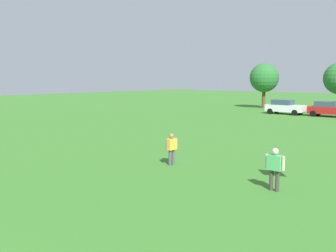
# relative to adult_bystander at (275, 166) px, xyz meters

# --- Properties ---
(ground_plane) EXTENTS (160.00, 160.00, 0.00)m
(ground_plane) POSITION_rel_adult_bystander_xyz_m (-3.02, 17.23, -0.96)
(ground_plane) COLOR #387528
(adult_bystander) EXTENTS (0.77, 0.31, 1.61)m
(adult_bystander) POSITION_rel_adult_bystander_xyz_m (0.00, 0.00, 0.00)
(adult_bystander) COLOR #3F3833
(adult_bystander) RESTS_ON ground
(bystander_midfield) EXTENTS (0.31, 0.73, 1.54)m
(bystander_midfield) POSITION_rel_adult_bystander_xyz_m (-5.59, 0.86, -0.04)
(bystander_midfield) COLOR #4C4C51
(bystander_midfield) RESTS_ON ground
(parked_car_white_0) EXTENTS (4.30, 2.02, 1.68)m
(parked_car_white_0) POSITION_rel_adult_bystander_xyz_m (-11.95, 29.51, -0.10)
(parked_car_white_0) COLOR white
(parked_car_white_0) RESTS_ON ground
(parked_car_red_1) EXTENTS (4.30, 2.02, 1.68)m
(parked_car_red_1) POSITION_rel_adult_bystander_xyz_m (-7.05, 29.67, -0.10)
(parked_car_red_1) COLOR red
(parked_car_red_1) RESTS_ON ground
(tree_far_left) EXTENTS (3.98, 3.98, 6.20)m
(tree_far_left) POSITION_rel_adult_bystander_xyz_m (-17.81, 36.22, 3.23)
(tree_far_left) COLOR brown
(tree_far_left) RESTS_ON ground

